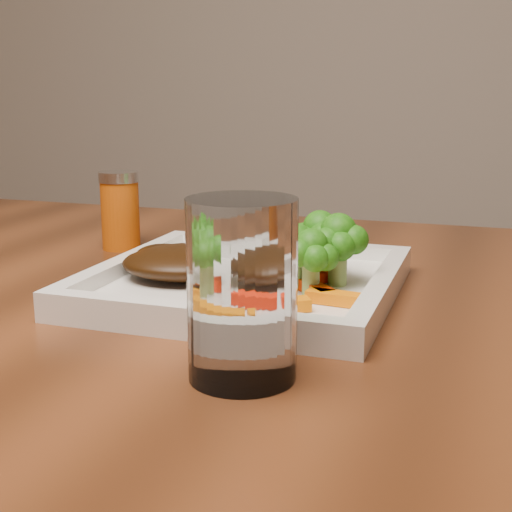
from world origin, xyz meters
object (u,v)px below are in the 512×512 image
(plate, at_px, (246,288))
(drinking_glass, at_px, (242,290))
(spice_shaker, at_px, (120,210))
(steak, at_px, (192,262))

(plate, bearing_deg, drinking_glass, -71.18)
(spice_shaker, bearing_deg, plate, -33.17)
(plate, height_order, steak, steak)
(steak, distance_m, drinking_glass, 0.22)
(plate, height_order, drinking_glass, drinking_glass)
(spice_shaker, xyz_separation_m, drinking_glass, (0.27, -0.32, 0.01))
(plate, xyz_separation_m, drinking_glass, (0.06, -0.19, 0.05))
(steak, bearing_deg, spice_shaker, 138.31)
(spice_shaker, bearing_deg, steak, -41.69)
(plate, xyz_separation_m, steak, (-0.05, -0.00, 0.02))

